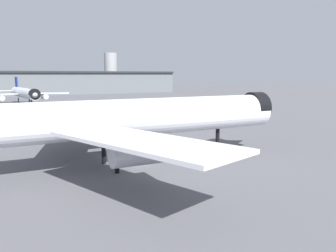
# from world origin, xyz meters

# --- Properties ---
(ground) EXTENTS (900.00, 900.00, 0.00)m
(ground) POSITION_xyz_m (0.00, 0.00, 0.00)
(ground) COLOR #56565B
(airliner_near_gate) EXTENTS (60.05, 54.76, 16.50)m
(airliner_near_gate) POSITION_xyz_m (-2.06, -0.09, 7.27)
(airliner_near_gate) COLOR silver
(airliner_near_gate) RESTS_ON ground
(airliner_far_taxiway) EXTENTS (42.37, 46.82, 12.76)m
(airliner_far_taxiway) POSITION_xyz_m (-9.52, 121.03, 5.62)
(airliner_far_taxiway) COLOR silver
(airliner_far_taxiway) RESTS_ON ground
(terminal_building) EXTENTS (232.02, 47.50, 30.23)m
(terminal_building) POSITION_xyz_m (-8.00, 212.13, 8.38)
(terminal_building) COLOR slate
(terminal_building) RESTS_ON ground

